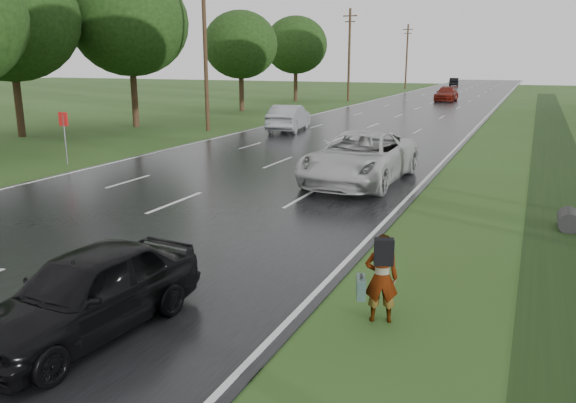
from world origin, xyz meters
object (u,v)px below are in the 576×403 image
(road_sign, at_px, (64,127))
(dark_sedan, at_px, (87,292))
(silver_sedan, at_px, (289,118))
(pedestrian, at_px, (380,277))
(white_pickup, at_px, (360,157))

(road_sign, xyz_separation_m, dark_sedan, (12.36, -12.03, -0.87))
(dark_sedan, bearing_deg, silver_sedan, 112.05)
(silver_sedan, bearing_deg, road_sign, 64.94)
(pedestrian, height_order, dark_sedan, pedestrian)
(white_pickup, xyz_separation_m, dark_sedan, (-0.67, -13.49, -0.20))
(pedestrian, relative_size, silver_sedan, 0.32)
(road_sign, bearing_deg, silver_sedan, 74.04)
(pedestrian, bearing_deg, road_sign, -49.02)
(silver_sedan, bearing_deg, white_pickup, 114.01)
(dark_sedan, bearing_deg, white_pickup, 92.46)
(road_sign, relative_size, silver_sedan, 0.45)
(road_sign, height_order, white_pickup, road_sign)
(road_sign, relative_size, pedestrian, 1.43)
(pedestrian, distance_m, dark_sedan, 4.97)
(road_sign, relative_size, white_pickup, 0.34)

